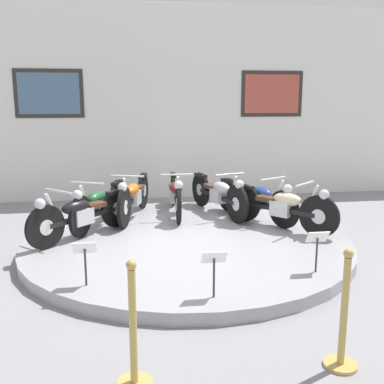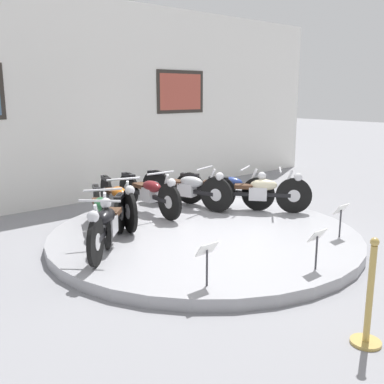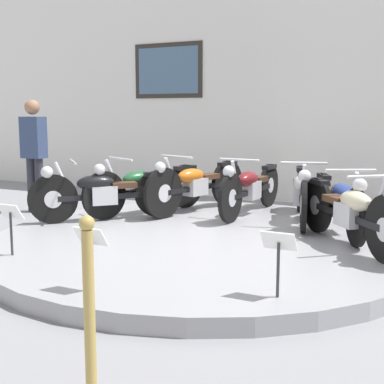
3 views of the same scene
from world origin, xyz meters
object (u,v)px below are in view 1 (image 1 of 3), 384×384
Objects in this scene: motorcycle_cream at (282,205)px; info_placard_front_right at (317,242)px; motorcycle_green at (100,203)px; motorcycle_maroon at (176,193)px; motorcycle_orange at (134,195)px; motorcycle_silver at (219,193)px; motorcycle_black at (81,213)px; stanchion_post_right_of_entry at (343,328)px; motorcycle_blue at (256,198)px; stanchion_post_left_of_entry at (134,344)px; info_placard_front_centre at (214,264)px; info_placard_front_left at (85,254)px.

info_placard_front_right is (-0.20, -1.79, -0.02)m from motorcycle_cream.
motorcycle_maroon is (1.30, 0.61, -0.00)m from motorcycle_green.
motorcycle_orange is 1.02× the size of motorcycle_silver.
motorcycle_maroon is 3.30m from info_placard_front_right.
stanchion_post_right_of_entry reaches higher than motorcycle_black.
motorcycle_black reaches higher than motorcycle_blue.
motorcycle_maroon is (0.75, 0.16, -0.02)m from motorcycle_orange.
motorcycle_maroon reaches higher than motorcycle_blue.
motorcycle_green is 4.07m from stanchion_post_left_of_entry.
info_placard_front_centre is 1.43m from info_placard_front_right.
motorcycle_black is 1.80m from info_placard_front_left.
motorcycle_cream is 3.02× the size of info_placard_front_right.
info_placard_front_centre is at bearing -159.43° from info_placard_front_right.
motorcycle_silver is 1.88× the size of stanchion_post_left_of_entry.
info_placard_front_right is at bearing 36.85° from stanchion_post_left_of_entry.
stanchion_post_right_of_entry reaches higher than motorcycle_silver.
info_placard_front_centre is 0.50× the size of stanchion_post_left_of_entry.
stanchion_post_right_of_entry is at bearing -101.31° from motorcycle_cream.
stanchion_post_left_of_entry is (0.49, -1.64, -0.18)m from info_placard_front_left.
info_placard_front_left is at bearing 180.00° from info_placard_front_right.
motorcycle_black is 0.94× the size of motorcycle_cream.
info_placard_front_right is at bearing 20.57° from info_placard_front_centre.
motorcycle_maroon is 1.96m from motorcycle_cream.
motorcycle_blue is at bearing 110.57° from motorcycle_cream.
motorcycle_blue is 3.46× the size of info_placard_front_left.
motorcycle_orange is 3.83× the size of info_placard_front_left.
info_placard_front_right is (2.64, -2.40, -0.02)m from motorcycle_green.
motorcycle_orange reaches higher than info_placard_front_right.
motorcycle_black is 4.19m from stanchion_post_right_of_entry.
motorcycle_maroon is at bearing 90.03° from info_placard_front_centre.
info_placard_front_left is at bearing 143.15° from stanchion_post_right_of_entry.
motorcycle_orange is 4.50m from stanchion_post_left_of_entry.
stanchion_post_left_of_entry and stanchion_post_right_of_entry have the same top height.
stanchion_post_left_of_entry is (0.45, -4.04, -0.19)m from motorcycle_green.
motorcycle_green is 2.40m from info_placard_front_left.
stanchion_post_left_of_entry is at bearing -100.33° from motorcycle_maroon.
info_placard_front_right is at bearing -42.31° from motorcycle_green.
motorcycle_cream is at bearing 55.21° from stanchion_post_left_of_entry.
motorcycle_maroon is at bearing 167.93° from motorcycle_silver.
info_placard_front_left is 1.00× the size of info_placard_front_centre.
motorcycle_blue is 1.73× the size of stanchion_post_left_of_entry.
motorcycle_cream is (3.07, -0.00, 0.01)m from motorcycle_black.
motorcycle_orange is at bearing 167.68° from motorcycle_blue.
stanchion_post_left_of_entry reaches higher than motorcycle_cream.
motorcycle_green is 1.44m from motorcycle_maroon.
info_placard_front_left is 2.68m from info_placard_front_right.
stanchion_post_right_of_entry is at bearing -53.25° from info_placard_front_centre.
motorcycle_black is 3.39m from info_placard_front_right.
stanchion_post_right_of_entry reaches higher than motorcycle_green.
info_placard_front_right is (1.34, 0.50, 0.00)m from info_placard_front_centre.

